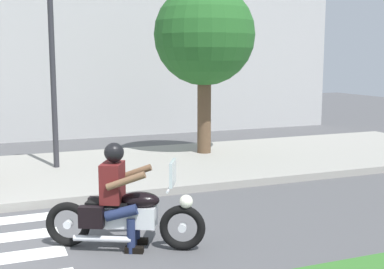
# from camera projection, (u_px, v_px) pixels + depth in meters

# --- Properties ---
(motorcycle) EXTENTS (1.97, 1.10, 1.20)m
(motorcycle) POSITION_uv_depth(u_px,v_px,m) (125.00, 215.00, 6.75)
(motorcycle) COLOR black
(motorcycle) RESTS_ON ground
(rider) EXTENTS (0.76, 0.71, 1.43)m
(rider) POSITION_uv_depth(u_px,v_px,m) (119.00, 188.00, 6.71)
(rider) COLOR #591919
(rider) RESTS_ON ground
(street_lamp) EXTENTS (0.28, 0.28, 4.54)m
(street_lamp) POSITION_uv_depth(u_px,v_px,m) (52.00, 47.00, 10.76)
(street_lamp) COLOR #2D2D33
(street_lamp) RESTS_ON ground
(tree_near_rack) EXTENTS (2.47, 2.47, 4.30)m
(tree_near_rack) POSITION_uv_depth(u_px,v_px,m) (204.00, 36.00, 12.43)
(tree_near_rack) COLOR brown
(tree_near_rack) RESTS_ON ground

